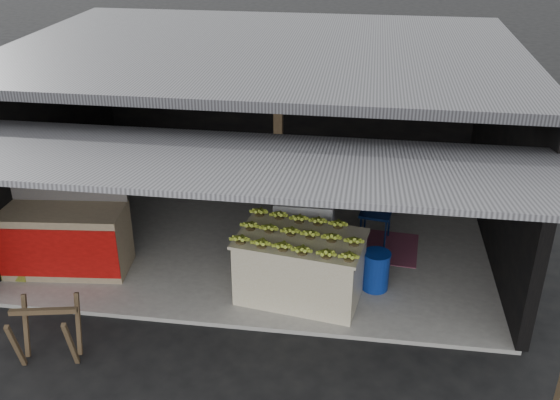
% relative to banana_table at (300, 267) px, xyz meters
% --- Properties ---
extents(ground, '(80.00, 80.00, 0.00)m').
position_rel_banana_table_xyz_m(ground, '(-0.76, -0.76, -0.51)').
color(ground, black).
rests_on(ground, ground).
extents(concrete_slab, '(7.00, 5.00, 0.06)m').
position_rel_banana_table_xyz_m(concrete_slab, '(-0.76, 1.74, -0.48)').
color(concrete_slab, gray).
rests_on(concrete_slab, ground).
extents(shophouse, '(7.40, 7.29, 3.02)m').
position_rel_banana_table_xyz_m(shophouse, '(-0.76, 2.06, 1.59)').
color(shophouse, black).
rests_on(shophouse, ground).
extents(banana_table, '(1.77, 1.24, 0.90)m').
position_rel_banana_table_xyz_m(banana_table, '(0.00, 0.00, 0.00)').
color(banana_table, silver).
rests_on(banana_table, concrete_slab).
extents(banana_pile, '(1.63, 1.13, 0.18)m').
position_rel_banana_table_xyz_m(banana_pile, '(0.00, 0.00, 0.54)').
color(banana_pile, '#CED62D').
rests_on(banana_pile, banana_table).
extents(white_crate, '(0.84, 0.58, 0.93)m').
position_rel_banana_table_xyz_m(white_crate, '(-0.06, 1.04, 0.01)').
color(white_crate, white).
rests_on(white_crate, concrete_slab).
extents(neighbor_stall, '(1.76, 0.93, 1.74)m').
position_rel_banana_table_xyz_m(neighbor_stall, '(-3.35, 0.20, 0.07)').
color(neighbor_stall, '#998466').
rests_on(neighbor_stall, concrete_slab).
extents(green_signboard, '(0.53, 0.09, 0.80)m').
position_rel_banana_table_xyz_m(green_signboard, '(-4.09, -0.20, -0.05)').
color(green_signboard, black).
rests_on(green_signboard, concrete_slab).
extents(sawhorse, '(0.77, 0.77, 0.74)m').
position_rel_banana_table_xyz_m(sawhorse, '(-2.74, -1.64, -0.05)').
color(sawhorse, brown).
rests_on(sawhorse, ground).
extents(water_barrel, '(0.36, 0.36, 0.53)m').
position_rel_banana_table_xyz_m(water_barrel, '(1.00, 0.32, -0.19)').
color(water_barrel, navy).
rests_on(water_barrel, concrete_slab).
extents(plastic_chair, '(0.53, 0.53, 0.98)m').
position_rel_banana_table_xyz_m(plastic_chair, '(0.99, 1.74, 0.12)').
color(plastic_chair, '#0B183C').
rests_on(plastic_chair, concrete_slab).
extents(magenta_rug, '(1.58, 1.13, 0.01)m').
position_rel_banana_table_xyz_m(magenta_rug, '(0.89, 1.46, -0.45)').
color(magenta_rug, maroon).
rests_on(magenta_rug, concrete_slab).
extents(picture_frames, '(1.62, 0.04, 0.46)m').
position_rel_banana_table_xyz_m(picture_frames, '(-0.92, 4.14, 1.42)').
color(picture_frames, black).
rests_on(picture_frames, shophouse).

